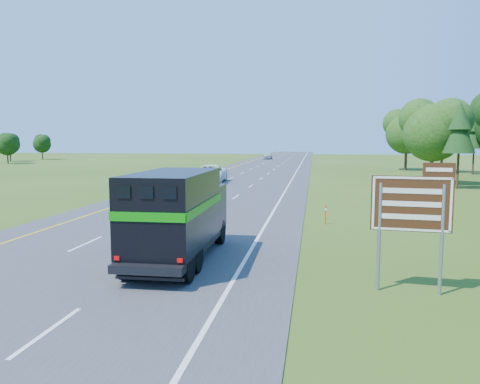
{
  "coord_description": "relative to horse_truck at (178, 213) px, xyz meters",
  "views": [
    {
      "loc": [
        8.03,
        -7.85,
        4.57
      ],
      "look_at": [
        3.91,
        18.12,
        1.65
      ],
      "focal_mm": 35.0,
      "sensor_mm": 36.0,
      "label": 1
    }
  ],
  "objects": [
    {
      "name": "delineator",
      "position": [
        5.67,
        8.9,
        -1.29
      ],
      "size": [
        0.09,
        0.05,
        1.06
      ],
      "color": "#FF3A0D",
      "rests_on": "ground"
    },
    {
      "name": "exit_sign",
      "position": [
        7.9,
        -2.42,
        0.69
      ],
      "size": [
        2.31,
        0.32,
        3.92
      ],
      "rotation": [
        0.0,
        0.0,
        -0.11
      ],
      "color": "gray",
      "rests_on": "ground"
    },
    {
      "name": "lane_markings",
      "position": [
        -3.03,
        41.13,
        -1.81
      ],
      "size": [
        11.15,
        260.0,
        0.01
      ],
      "color": "yellow",
      "rests_on": "road"
    },
    {
      "name": "white_suv",
      "position": [
        -6.07,
        32.3,
        -0.88
      ],
      "size": [
        3.56,
        6.96,
        1.88
      ],
      "primitive_type": "imported",
      "rotation": [
        0.0,
        0.0,
        0.06
      ],
      "color": "white",
      "rests_on": "road"
    },
    {
      "name": "horse_truck",
      "position": [
        0.0,
        0.0,
        0.0
      ],
      "size": [
        2.55,
        7.72,
        3.4
      ],
      "rotation": [
        0.0,
        0.0,
        0.02
      ],
      "color": "black",
      "rests_on": "road"
    },
    {
      "name": "road",
      "position": [
        -3.03,
        41.13,
        -1.84
      ],
      "size": [
        15.0,
        260.0,
        0.04
      ],
      "primitive_type": "cube",
      "color": "#38383A",
      "rests_on": "ground"
    },
    {
      "name": "far_car",
      "position": [
        -6.04,
        95.47,
        -1.02
      ],
      "size": [
        1.93,
        4.7,
        1.6
      ],
      "primitive_type": "imported",
      "rotation": [
        0.0,
        0.0,
        0.01
      ],
      "color": "#B0B1B7",
      "rests_on": "road"
    }
  ]
}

